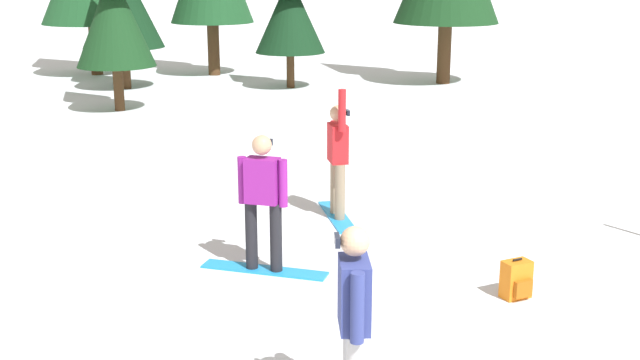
# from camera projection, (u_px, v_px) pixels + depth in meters

# --- Properties ---
(snowboarder_foreground) EXTENTS (0.43, 1.48, 1.70)m
(snowboarder_foreground) POSITION_uv_depth(u_px,v_px,m) (354.00, 321.00, 6.45)
(snowboarder_foreground) COLOR yellow
(snowboarder_foreground) RESTS_ON ground_plane
(snowboarder_midground) EXTENTS (1.62, 0.64, 1.72)m
(snowboarder_midground) POSITION_uv_depth(u_px,v_px,m) (263.00, 201.00, 9.64)
(snowboarder_midground) COLOR #1E8CD8
(snowboarder_midground) RESTS_ON ground_plane
(snowboarder_background) EXTENTS (0.65, 1.55, 1.97)m
(snowboarder_background) POSITION_uv_depth(u_px,v_px,m) (338.00, 157.00, 11.69)
(snowboarder_background) COLOR #1E8CD8
(snowboarder_background) RESTS_ON ground_plane
(backpack_orange) EXTENTS (0.38, 0.36, 0.47)m
(backpack_orange) POSITION_uv_depth(u_px,v_px,m) (517.00, 280.00, 9.04)
(backpack_orange) COLOR orange
(backpack_orange) RESTS_ON ground_plane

